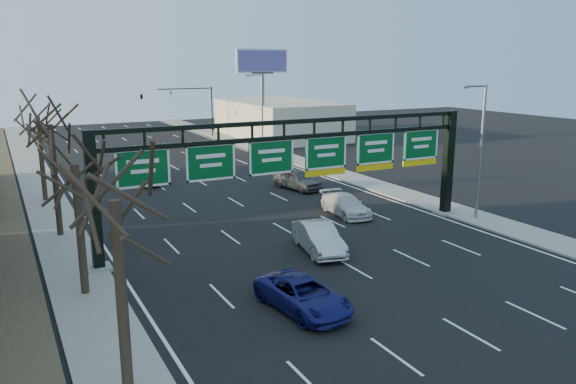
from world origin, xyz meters
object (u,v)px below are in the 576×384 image
sign_gantry (301,162)px  car_white_wagon (346,205)px  car_silver_sedan (318,238)px  car_blue_suv (303,295)px

sign_gantry → car_white_wagon: 7.22m
sign_gantry → car_silver_sedan: sign_gantry is taller
car_silver_sedan → car_white_wagon: bearing=56.8°
car_silver_sedan → car_blue_suv: bearing=-114.7°
sign_gantry → car_silver_sedan: 4.75m
sign_gantry → car_silver_sedan: size_ratio=4.98×
car_blue_suv → car_white_wagon: size_ratio=1.04×
sign_gantry → car_silver_sedan: bearing=-99.0°
sign_gantry → car_blue_suv: size_ratio=4.88×
car_blue_suv → car_silver_sedan: car_silver_sedan is taller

